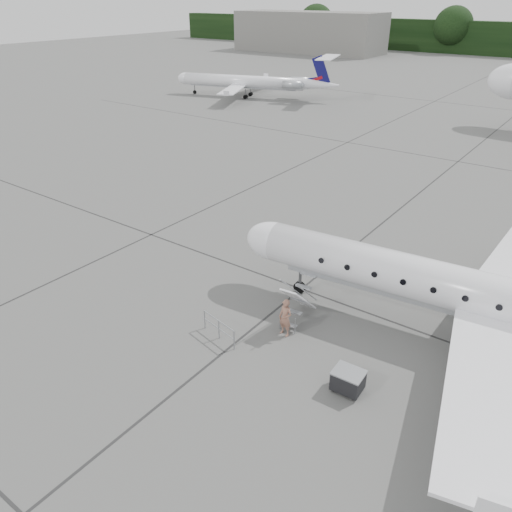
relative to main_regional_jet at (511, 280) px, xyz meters
The scene contains 8 objects.
ground 6.11m from the main_regional_jet, 124.65° to the right, with size 320.00×320.00×0.00m, color slate.
terminal_building 128.58m from the main_regional_jet, 124.47° to the left, with size 40.00×14.00×10.00m, color slate.
main_regional_jet is the anchor object (origin of this frame).
airstair 9.29m from the main_regional_jet, 159.65° to the right, with size 0.85×2.47×2.31m, color white, non-canonical shape.
passenger 9.79m from the main_regional_jet, 151.45° to the right, with size 0.69×0.45×1.89m, color #996753.
safety_railing 12.84m from the main_regional_jet, 148.16° to the right, with size 2.20×0.08×1.00m, color gray, non-canonical shape.
baggage_cart 8.08m from the main_regional_jet, 123.79° to the right, with size 1.19×0.96×1.03m, color black, non-canonical shape.
bg_regional_left 63.43m from the main_regional_jet, 137.61° to the left, with size 24.39×17.56×6.40m, color white, non-canonical shape.
Camera 1 is at (4.69, -16.81, 14.35)m, focal length 35.00 mm.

